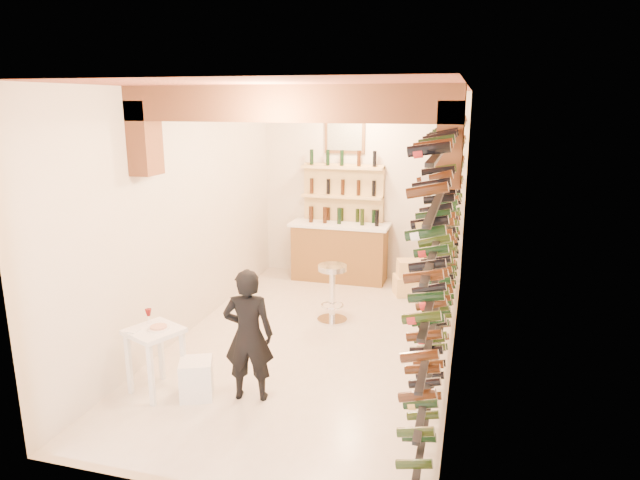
# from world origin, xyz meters

# --- Properties ---
(ground) EXTENTS (6.00, 6.00, 0.00)m
(ground) POSITION_xyz_m (0.00, 0.00, 0.00)
(ground) COLOR beige
(ground) RESTS_ON ground
(room_shell) EXTENTS (3.52, 6.02, 3.21)m
(room_shell) POSITION_xyz_m (0.00, -0.26, 2.25)
(room_shell) COLOR beige
(room_shell) RESTS_ON ground
(wine_rack) EXTENTS (0.32, 5.70, 2.56)m
(wine_rack) POSITION_xyz_m (1.53, 0.00, 1.55)
(wine_rack) COLOR black
(wine_rack) RESTS_ON ground
(back_counter) EXTENTS (1.70, 0.62, 1.29)m
(back_counter) POSITION_xyz_m (-0.30, 2.65, 0.53)
(back_counter) COLOR brown
(back_counter) RESTS_ON ground
(back_shelving) EXTENTS (1.40, 0.31, 2.73)m
(back_shelving) POSITION_xyz_m (-0.30, 2.89, 1.17)
(back_shelving) COLOR #D5B678
(back_shelving) RESTS_ON ground
(tasting_table) EXTENTS (0.66, 0.66, 0.88)m
(tasting_table) POSITION_xyz_m (-1.27, -1.66, 0.59)
(tasting_table) COLOR white
(tasting_table) RESTS_ON ground
(white_stool) EXTENTS (0.43, 0.43, 0.41)m
(white_stool) POSITION_xyz_m (-0.81, -1.65, 0.21)
(white_stool) COLOR white
(white_stool) RESTS_ON ground
(person) EXTENTS (0.58, 0.44, 1.42)m
(person) POSITION_xyz_m (-0.26, -1.50, 0.71)
(person) COLOR black
(person) RESTS_ON ground
(chrome_barstool) EXTENTS (0.43, 0.43, 0.83)m
(chrome_barstool) POSITION_xyz_m (0.05, 0.77, 0.48)
(chrome_barstool) COLOR silver
(chrome_barstool) RESTS_ON ground
(crate_lower) EXTENTS (0.62, 0.53, 0.32)m
(crate_lower) POSITION_xyz_m (1.00, 2.20, 0.16)
(crate_lower) COLOR #E9C380
(crate_lower) RESTS_ON ground
(crate_upper) EXTENTS (0.52, 0.43, 0.26)m
(crate_upper) POSITION_xyz_m (1.00, 2.20, 0.45)
(crate_upper) COLOR #E9C380
(crate_upper) RESTS_ON crate_lower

